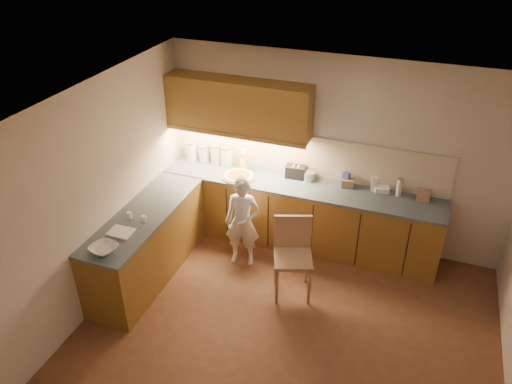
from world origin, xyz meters
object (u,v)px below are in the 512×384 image
child (243,222)px  toaster (296,172)px  pizza_on_board (239,176)px  oil_jug (244,161)px  wooden_chair (293,251)px

child → toaster: child is taller
pizza_on_board → oil_jug: 0.26m
child → wooden_chair: size_ratio=1.25×
pizza_on_board → oil_jug: size_ratio=1.46×
pizza_on_board → child: size_ratio=0.36×
child → wooden_chair: (0.75, -0.30, -0.04)m
pizza_on_board → child: bearing=-64.1°
child → oil_jug: child is taller
child → wooden_chair: child is taller
wooden_chair → oil_jug: (-1.05, 1.10, 0.48)m
wooden_chair → oil_jug: oil_jug is taller
pizza_on_board → child: (0.28, -0.57, -0.32)m
child → oil_jug: (-0.30, 0.80, 0.44)m
pizza_on_board → child: child is taller
oil_jug → toaster: oil_jug is taller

